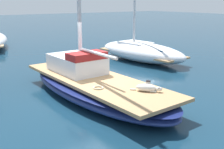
# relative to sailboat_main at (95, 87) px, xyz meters

# --- Properties ---
(ground_plane) EXTENTS (120.00, 120.00, 0.00)m
(ground_plane) POSITION_rel_sailboat_main_xyz_m (0.00, 0.00, -0.34)
(ground_plane) COLOR #143347
(sailboat_main) EXTENTS (2.81, 7.33, 0.66)m
(sailboat_main) POSITION_rel_sailboat_main_xyz_m (0.00, 0.00, 0.00)
(sailboat_main) COLOR navy
(sailboat_main) RESTS_ON ground
(cabin_house) EXTENTS (1.49, 2.28, 0.84)m
(cabin_house) POSITION_rel_sailboat_main_xyz_m (-0.05, 1.12, 0.67)
(cabin_house) COLOR silver
(cabin_house) RESTS_ON sailboat_main
(dog_white) EXTENTS (0.68, 0.78, 0.22)m
(dog_white) POSITION_rel_sailboat_main_xyz_m (0.49, -2.09, 0.43)
(dog_white) COLOR silver
(dog_white) RESTS_ON sailboat_main
(deck_winch) EXTENTS (0.16, 0.16, 0.21)m
(deck_winch) POSITION_rel_sailboat_main_xyz_m (0.79, -1.79, 0.42)
(deck_winch) COLOR #B7B7BC
(deck_winch) RESTS_ON sailboat_main
(coiled_rope) EXTENTS (0.32, 0.32, 0.04)m
(coiled_rope) POSITION_rel_sailboat_main_xyz_m (-0.52, -1.02, 0.35)
(coiled_rope) COLOR beige
(coiled_rope) RESTS_ON sailboat_main
(moored_boat_starboard_side) EXTENTS (2.74, 5.87, 6.74)m
(moored_boat_starboard_side) POSITION_rel_sailboat_main_xyz_m (5.21, 3.55, 0.22)
(moored_boat_starboard_side) COLOR white
(moored_boat_starboard_side) RESTS_ON ground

